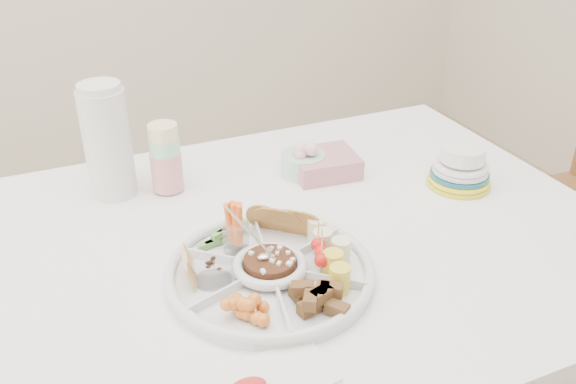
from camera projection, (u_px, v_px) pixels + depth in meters
name	position (u px, v px, depth m)	size (l,w,h in m)	color
dining_table	(260.00, 378.00, 1.42)	(1.52, 1.02, 0.76)	white
chair	(572.00, 198.00, 1.85)	(0.44, 0.44, 1.06)	brown
party_tray	(270.00, 269.00, 1.12)	(0.38, 0.38, 0.04)	white
bean_dip	(270.00, 265.00, 1.12)	(0.10, 0.10, 0.04)	#33180B
tortillas	(291.00, 223.00, 1.22)	(0.10, 0.10, 0.06)	olive
carrot_cucumber	(226.00, 222.00, 1.18)	(0.10, 0.10, 0.09)	orange
pita_raisins	(198.00, 268.00, 1.08)	(0.10, 0.10, 0.05)	tan
cherries	(244.00, 307.00, 1.00)	(0.10, 0.10, 0.04)	orange
granola_chunks	(320.00, 296.00, 1.03)	(0.10, 0.10, 0.04)	brown
banana_tomato	(339.00, 244.00, 1.13)	(0.12, 0.12, 0.10)	#FFDC75
cup_stack	(165.00, 152.00, 1.38)	(0.07, 0.07, 0.20)	silver
thermos	(107.00, 140.00, 1.35)	(0.10, 0.10, 0.27)	silver
flower_bowl	(303.00, 159.00, 1.48)	(0.11, 0.11, 0.08)	#A7CCB2
napkin_stack	(324.00, 164.00, 1.49)	(0.15, 0.13, 0.05)	#BB7883
plate_stack	(461.00, 167.00, 1.42)	(0.15, 0.15, 0.10)	yellow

